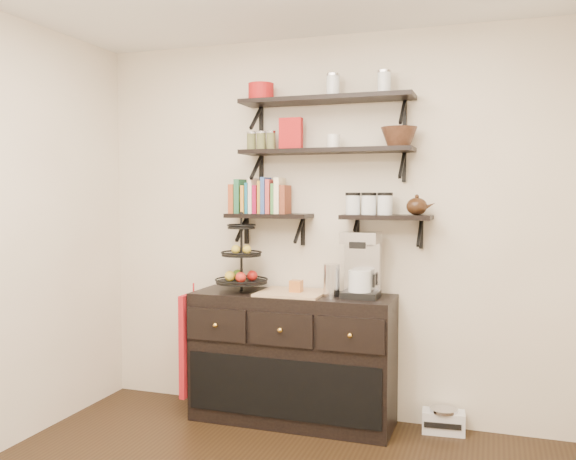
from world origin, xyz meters
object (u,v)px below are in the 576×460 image
Objects in this scene: coffee_maker at (362,266)px; radio at (443,421)px; sideboard at (292,358)px; fruit_stand at (242,265)px.

coffee_maker is 1.53× the size of radio.
sideboard is 4.87× the size of radio.
sideboard is at bearing -178.04° from radio.
sideboard is 3.18× the size of coffee_maker.
coffee_maker is at bearing 3.58° from sideboard.
radio is at bearing 9.95° from coffee_maker.
radio is (1.40, 0.12, -1.00)m from fruit_stand.
sideboard is 2.60× the size of fruit_stand.
radio is at bearing 6.93° from sideboard.
radio is (0.54, 0.09, -1.03)m from coffee_maker.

